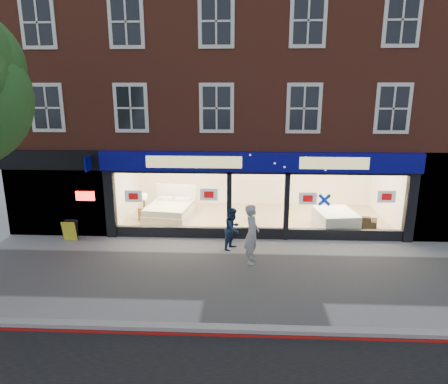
# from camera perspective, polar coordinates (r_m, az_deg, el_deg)

# --- Properties ---
(ground) EXTENTS (120.00, 120.00, 0.00)m
(ground) POSITION_cam_1_polar(r_m,az_deg,el_deg) (12.35, 5.23, -11.73)
(ground) COLOR gray
(ground) RESTS_ON ground
(kerb_line) EXTENTS (60.00, 0.10, 0.01)m
(kerb_line) POSITION_cam_1_polar(r_m,az_deg,el_deg) (9.67, 6.05, -19.86)
(kerb_line) COLOR #8C0A07
(kerb_line) RESTS_ON ground
(kerb_stone) EXTENTS (60.00, 0.25, 0.12)m
(kerb_stone) POSITION_cam_1_polar(r_m,az_deg,el_deg) (9.80, 5.99, -18.94)
(kerb_stone) COLOR gray
(kerb_stone) RESTS_ON ground
(showroom_floor) EXTENTS (11.00, 4.50, 0.10)m
(showroom_floor) POSITION_cam_1_polar(r_m,az_deg,el_deg) (17.20, 4.50, -3.81)
(showroom_floor) COLOR tan
(showroom_floor) RESTS_ON ground
(building) EXTENTS (19.00, 8.26, 10.30)m
(building) POSITION_cam_1_polar(r_m,az_deg,el_deg) (18.04, 4.72, 18.37)
(building) COLOR brown
(building) RESTS_ON ground
(display_bed) EXTENTS (2.08, 2.41, 1.25)m
(display_bed) POSITION_cam_1_polar(r_m,az_deg,el_deg) (17.12, -7.72, -2.58)
(display_bed) COLOR silver
(display_bed) RESTS_ON showroom_floor
(bedside_table) EXTENTS (0.46, 0.46, 0.55)m
(bedside_table) POSITION_cam_1_polar(r_m,az_deg,el_deg) (17.15, -11.27, -2.96)
(bedside_table) COLOR brown
(bedside_table) RESTS_ON showroom_floor
(mattress_stack) EXTENTS (1.62, 1.94, 0.70)m
(mattress_stack) POSITION_cam_1_polar(r_m,az_deg,el_deg) (16.37, 15.59, -3.81)
(mattress_stack) COLOR silver
(mattress_stack) RESTS_ON showroom_floor
(sofa) EXTENTS (1.96, 1.28, 0.53)m
(sofa) POSITION_cam_1_polar(r_m,az_deg,el_deg) (16.80, 17.91, -3.81)
(sofa) COLOR black
(sofa) RESTS_ON showroom_floor
(a_board) EXTENTS (0.50, 0.32, 0.77)m
(a_board) POSITION_cam_1_polar(r_m,az_deg,el_deg) (15.82, -21.11, -5.16)
(a_board) COLOR yellow
(a_board) RESTS_ON ground
(pedestrian_grey) EXTENTS (0.56, 0.76, 1.93)m
(pedestrian_grey) POSITION_cam_1_polar(r_m,az_deg,el_deg) (12.81, 4.01, -6.00)
(pedestrian_grey) COLOR #999CA0
(pedestrian_grey) RESTS_ON ground
(pedestrian_blue) EXTENTS (0.84, 0.91, 1.49)m
(pedestrian_blue) POSITION_cam_1_polar(r_m,az_deg,el_deg) (13.90, 1.27, -5.25)
(pedestrian_blue) COLOR #1A2B4A
(pedestrian_blue) RESTS_ON ground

